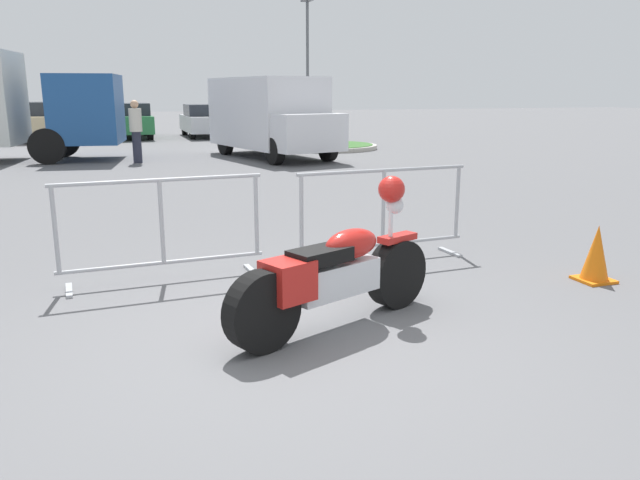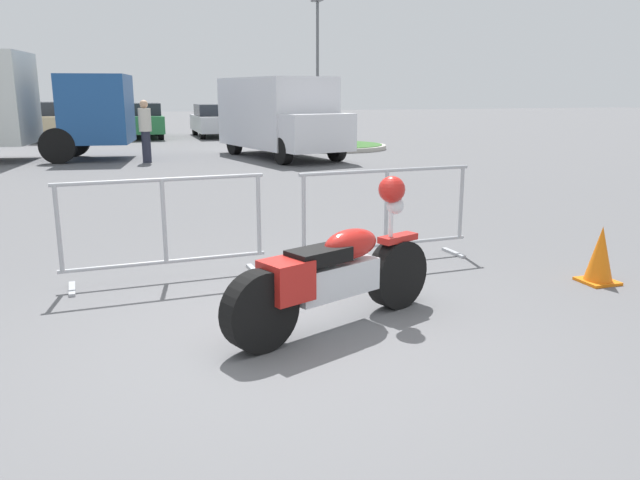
{
  "view_description": "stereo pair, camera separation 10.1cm",
  "coord_description": "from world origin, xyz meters",
  "px_view_note": "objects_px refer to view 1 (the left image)",
  "views": [
    {
      "loc": [
        -1.25,
        -4.35,
        1.91
      ],
      "look_at": [
        0.47,
        0.63,
        0.65
      ],
      "focal_mm": 35.0,
      "sensor_mm": 36.0,
      "label": 1
    },
    {
      "loc": [
        -1.15,
        -4.38,
        1.91
      ],
      "look_at": [
        0.47,
        0.63,
        0.65
      ],
      "focal_mm": 35.0,
      "sensor_mm": 36.0,
      "label": 2
    }
  ],
  "objects_px": {
    "crowd_barrier_far": "(383,214)",
    "parked_car_green": "(130,120)",
    "pedestrian": "(136,129)",
    "motorcycle": "(336,273)",
    "crowd_barrier_near": "(162,229)",
    "parked_car_silver": "(204,121)",
    "delivery_van": "(270,115)",
    "street_lamp": "(307,47)",
    "parked_car_tan": "(50,121)",
    "traffic_cone": "(596,254)"
  },
  "relations": [
    {
      "from": "crowd_barrier_far",
      "to": "parked_car_green",
      "type": "xyz_separation_m",
      "value": [
        -1.88,
        21.44,
        0.18
      ]
    },
    {
      "from": "pedestrian",
      "to": "motorcycle",
      "type": "bearing_deg",
      "value": 95.02
    },
    {
      "from": "crowd_barrier_near",
      "to": "parked_car_silver",
      "type": "relative_size",
      "value": 0.51
    },
    {
      "from": "parked_car_green",
      "to": "parked_car_silver",
      "type": "bearing_deg",
      "value": -96.68
    },
    {
      "from": "crowd_barrier_near",
      "to": "delivery_van",
      "type": "relative_size",
      "value": 0.39
    },
    {
      "from": "parked_car_green",
      "to": "parked_car_silver",
      "type": "relative_size",
      "value": 1.05
    },
    {
      "from": "parked_car_green",
      "to": "parked_car_silver",
      "type": "height_order",
      "value": "parked_car_green"
    },
    {
      "from": "pedestrian",
      "to": "parked_car_green",
      "type": "bearing_deg",
      "value": -90.06
    },
    {
      "from": "crowd_barrier_near",
      "to": "crowd_barrier_far",
      "type": "relative_size",
      "value": 1.0
    },
    {
      "from": "delivery_van",
      "to": "pedestrian",
      "type": "bearing_deg",
      "value": -98.32
    },
    {
      "from": "street_lamp",
      "to": "motorcycle",
      "type": "bearing_deg",
      "value": -107.25
    },
    {
      "from": "street_lamp",
      "to": "crowd_barrier_near",
      "type": "bearing_deg",
      "value": -111.89
    },
    {
      "from": "parked_car_silver",
      "to": "crowd_barrier_near",
      "type": "bearing_deg",
      "value": 170.28
    },
    {
      "from": "parked_car_green",
      "to": "street_lamp",
      "type": "bearing_deg",
      "value": -105.52
    },
    {
      "from": "street_lamp",
      "to": "pedestrian",
      "type": "bearing_deg",
      "value": -133.35
    },
    {
      "from": "crowd_barrier_near",
      "to": "parked_car_green",
      "type": "bearing_deg",
      "value": 88.46
    },
    {
      "from": "delivery_van",
      "to": "parked_car_silver",
      "type": "xyz_separation_m",
      "value": [
        -0.55,
        9.24,
        -0.54
      ]
    },
    {
      "from": "parked_car_tan",
      "to": "street_lamp",
      "type": "xyz_separation_m",
      "value": [
        10.3,
        -1.76,
        2.95
      ]
    },
    {
      "from": "motorcycle",
      "to": "parked_car_tan",
      "type": "distance_m",
      "value": 23.24
    },
    {
      "from": "crowd_barrier_far",
      "to": "parked_car_tan",
      "type": "distance_m",
      "value": 21.75
    },
    {
      "from": "motorcycle",
      "to": "traffic_cone",
      "type": "bearing_deg",
      "value": -16.57
    },
    {
      "from": "parked_car_silver",
      "to": "traffic_cone",
      "type": "relative_size",
      "value": 6.9
    },
    {
      "from": "crowd_barrier_near",
      "to": "parked_car_silver",
      "type": "bearing_deg",
      "value": 80.17
    },
    {
      "from": "parked_car_tan",
      "to": "traffic_cone",
      "type": "relative_size",
      "value": 7.55
    },
    {
      "from": "parked_car_green",
      "to": "street_lamp",
      "type": "relative_size",
      "value": 0.75
    },
    {
      "from": "crowd_barrier_near",
      "to": "delivery_van",
      "type": "distance_m",
      "value": 12.57
    },
    {
      "from": "motorcycle",
      "to": "traffic_cone",
      "type": "height_order",
      "value": "motorcycle"
    },
    {
      "from": "parked_car_tan",
      "to": "traffic_cone",
      "type": "bearing_deg",
      "value": -163.41
    },
    {
      "from": "crowd_barrier_far",
      "to": "delivery_van",
      "type": "xyz_separation_m",
      "value": [
        1.75,
        11.83,
        0.69
      ]
    },
    {
      "from": "crowd_barrier_far",
      "to": "traffic_cone",
      "type": "bearing_deg",
      "value": -39.35
    },
    {
      "from": "motorcycle",
      "to": "pedestrian",
      "type": "distance_m",
      "value": 13.32
    },
    {
      "from": "delivery_van",
      "to": "crowd_barrier_far",
      "type": "bearing_deg",
      "value": -21.28
    },
    {
      "from": "motorcycle",
      "to": "delivery_van",
      "type": "distance_m",
      "value": 13.93
    },
    {
      "from": "crowd_barrier_far",
      "to": "street_lamp",
      "type": "relative_size",
      "value": 0.37
    },
    {
      "from": "crowd_barrier_near",
      "to": "parked_car_green",
      "type": "height_order",
      "value": "parked_car_green"
    },
    {
      "from": "motorcycle",
      "to": "delivery_van",
      "type": "height_order",
      "value": "delivery_van"
    },
    {
      "from": "pedestrian",
      "to": "street_lamp",
      "type": "bearing_deg",
      "value": -132.1
    },
    {
      "from": "crowd_barrier_near",
      "to": "parked_car_green",
      "type": "relative_size",
      "value": 0.49
    },
    {
      "from": "parked_car_silver",
      "to": "street_lamp",
      "type": "xyz_separation_m",
      "value": [
        4.15,
        -1.65,
        3.01
      ]
    },
    {
      "from": "crowd_barrier_far",
      "to": "delivery_van",
      "type": "distance_m",
      "value": 11.98
    },
    {
      "from": "crowd_barrier_far",
      "to": "delivery_van",
      "type": "bearing_deg",
      "value": 81.6
    },
    {
      "from": "crowd_barrier_far",
      "to": "parked_car_silver",
      "type": "xyz_separation_m",
      "value": [
        1.2,
        21.07,
        0.15
      ]
    },
    {
      "from": "motorcycle",
      "to": "pedestrian",
      "type": "relative_size",
      "value": 1.2
    },
    {
      "from": "parked_car_tan",
      "to": "parked_car_green",
      "type": "distance_m",
      "value": 3.08
    },
    {
      "from": "crowd_barrier_near",
      "to": "crowd_barrier_far",
      "type": "xyz_separation_m",
      "value": [
        2.45,
        0.0,
        0.0
      ]
    },
    {
      "from": "parked_car_green",
      "to": "delivery_van",
      "type": "bearing_deg",
      "value": -159.24
    },
    {
      "from": "parked_car_tan",
      "to": "parked_car_green",
      "type": "xyz_separation_m",
      "value": [
        3.07,
        0.26,
        -0.03
      ]
    },
    {
      "from": "motorcycle",
      "to": "pedestrian",
      "type": "xyz_separation_m",
      "value": [
        -0.88,
        13.28,
        0.46
      ]
    },
    {
      "from": "parked_car_silver",
      "to": "delivery_van",
      "type": "bearing_deg",
      "value": -176.49
    },
    {
      "from": "crowd_barrier_far",
      "to": "parked_car_silver",
      "type": "bearing_deg",
      "value": 86.75
    }
  ]
}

